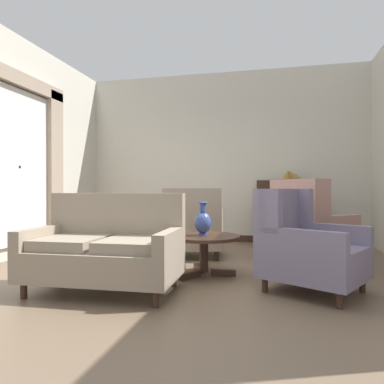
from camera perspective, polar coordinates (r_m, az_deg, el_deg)
ground at (r=3.95m, az=-1.55°, el=-13.87°), size 8.34×8.34×0.00m
wall_back at (r=6.78m, az=4.82°, el=5.64°), size 5.43×0.08×3.19m
wall_left at (r=5.87m, az=-25.04°, el=6.42°), size 0.08×4.17×3.19m
baseboard_back at (r=6.76m, az=4.75°, el=-7.37°), size 5.27×0.03×0.12m
window_with_curtains at (r=5.59m, az=-25.92°, el=5.27°), size 0.12×1.88×2.49m
coffee_table at (r=4.06m, az=1.92°, el=-8.23°), size 0.82×0.82×0.45m
porcelain_vase at (r=4.01m, az=1.76°, el=-4.80°), size 0.19×0.19×0.38m
settee at (r=3.55m, az=-13.71°, el=-8.98°), size 1.45×0.85×0.94m
armchair_far_left at (r=3.60m, az=17.83°, el=-8.46°), size 1.11×1.08×0.98m
armchair_near_window at (r=5.13m, az=0.32°, el=-5.71°), size 0.91×0.91×0.99m
armchair_foreground_right at (r=4.65m, az=18.34°, el=-5.92°), size 1.09×1.08×1.10m
side_table at (r=5.26m, az=16.57°, el=-5.85°), size 0.60×0.60×0.66m
sideboard at (r=6.41m, az=14.75°, el=-3.73°), size 0.99×0.44×1.14m
gramophone at (r=6.30m, az=15.24°, el=2.13°), size 0.44×0.53×0.54m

